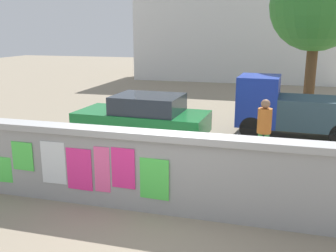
% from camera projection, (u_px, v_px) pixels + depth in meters
% --- Properties ---
extents(ground, '(60.00, 60.00, 0.00)m').
position_uv_depth(ground, '(224.00, 117.00, 14.38)').
color(ground, gray).
extents(poster_wall, '(7.74, 0.42, 1.48)m').
position_uv_depth(poster_wall, '(166.00, 172.00, 6.72)').
color(poster_wall, '#999999').
rests_on(poster_wall, ground).
extents(auto_rickshaw_truck, '(3.68, 1.70, 1.85)m').
position_uv_depth(auto_rickshaw_truck, '(291.00, 108.00, 11.52)').
color(auto_rickshaw_truck, black).
rests_on(auto_rickshaw_truck, ground).
extents(car_parked, '(3.87, 1.86, 1.40)m').
position_uv_depth(car_parked, '(144.00, 118.00, 11.07)').
color(car_parked, black).
rests_on(car_parked, ground).
extents(motorcycle, '(1.90, 0.56, 0.87)m').
position_uv_depth(motorcycle, '(307.00, 177.00, 7.28)').
color(motorcycle, black).
rests_on(motorcycle, ground).
extents(bicycle_far, '(1.68, 0.53, 0.95)m').
position_uv_depth(bicycle_far, '(182.00, 172.00, 7.82)').
color(bicycle_far, black).
rests_on(bicycle_far, ground).
extents(person_walking, '(0.47, 0.47, 1.62)m').
position_uv_depth(person_walking, '(264.00, 125.00, 9.10)').
color(person_walking, '#3F994C').
rests_on(person_walking, ground).
extents(tree_roadside, '(3.31, 3.31, 5.74)m').
position_uv_depth(tree_roadside, '(317.00, 6.00, 13.59)').
color(tree_roadside, brown).
rests_on(tree_roadside, ground).
extents(building_background, '(12.89, 7.10, 8.02)m').
position_uv_depth(building_background, '(237.00, 18.00, 25.82)').
color(building_background, silver).
rests_on(building_background, ground).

